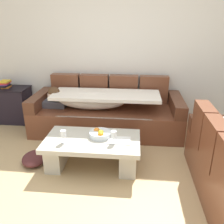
# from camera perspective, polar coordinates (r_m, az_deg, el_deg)

# --- Properties ---
(ground_plane) EXTENTS (14.00, 14.00, 0.00)m
(ground_plane) POSITION_cam_1_polar(r_m,az_deg,el_deg) (2.77, -3.66, -19.04)
(ground_plane) COLOR tan
(back_wall) EXTENTS (9.00, 0.10, 2.70)m
(back_wall) POSITION_cam_1_polar(r_m,az_deg,el_deg) (4.27, 0.63, 15.44)
(back_wall) COLOR silver
(back_wall) RESTS_ON ground_plane
(couch_along_wall) EXTENTS (2.44, 0.92, 0.88)m
(couch_along_wall) POSITION_cam_1_polar(r_m,az_deg,el_deg) (4.01, -1.83, -0.02)
(couch_along_wall) COLOR brown
(couch_along_wall) RESTS_ON ground_plane
(coffee_table) EXTENTS (1.20, 0.68, 0.38)m
(coffee_table) POSITION_cam_1_polar(r_m,az_deg,el_deg) (3.11, -4.67, -8.71)
(coffee_table) COLOR #BDB8A8
(coffee_table) RESTS_ON ground_plane
(fruit_bowl) EXTENTS (0.28, 0.28, 0.10)m
(fruit_bowl) POSITION_cam_1_polar(r_m,az_deg,el_deg) (3.07, -2.88, -5.23)
(fruit_bowl) COLOR silver
(fruit_bowl) RESTS_ON coffee_table
(wine_glass_near_left) EXTENTS (0.07, 0.07, 0.17)m
(wine_glass_near_left) POSITION_cam_1_polar(r_m,az_deg,el_deg) (2.95, -11.53, -5.20)
(wine_glass_near_left) COLOR silver
(wine_glass_near_left) RESTS_ON coffee_table
(wine_glass_near_right) EXTENTS (0.07, 0.07, 0.17)m
(wine_glass_near_right) POSITION_cam_1_polar(r_m,az_deg,el_deg) (2.87, 0.43, -5.49)
(wine_glass_near_right) COLOR silver
(wine_glass_near_right) RESTS_ON coffee_table
(open_magazine) EXTENTS (0.28, 0.21, 0.01)m
(open_magazine) POSITION_cam_1_polar(r_m,az_deg,el_deg) (2.99, 1.72, -6.78)
(open_magazine) COLOR white
(open_magazine) RESTS_ON coffee_table
(side_cabinet) EXTENTS (0.72, 0.44, 0.64)m
(side_cabinet) POSITION_cam_1_polar(r_m,az_deg,el_deg) (4.77, -23.07, 1.65)
(side_cabinet) COLOR black
(side_cabinet) RESTS_ON ground_plane
(book_stack_on_cabinet) EXTENTS (0.17, 0.23, 0.13)m
(book_stack_on_cabinet) POSITION_cam_1_polar(r_m,az_deg,el_deg) (4.68, -24.09, 6.13)
(book_stack_on_cabinet) COLOR #B76623
(book_stack_on_cabinet) RESTS_ON side_cabinet
(crumpled_garment) EXTENTS (0.41, 0.47, 0.12)m
(crumpled_garment) POSITION_cam_1_polar(r_m,az_deg,el_deg) (3.40, -17.99, -10.45)
(crumpled_garment) COLOR #4C2323
(crumpled_garment) RESTS_ON ground_plane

